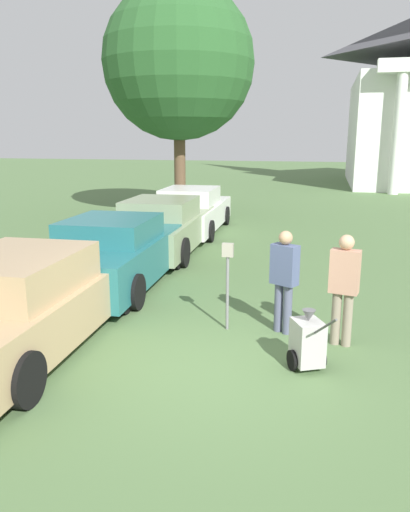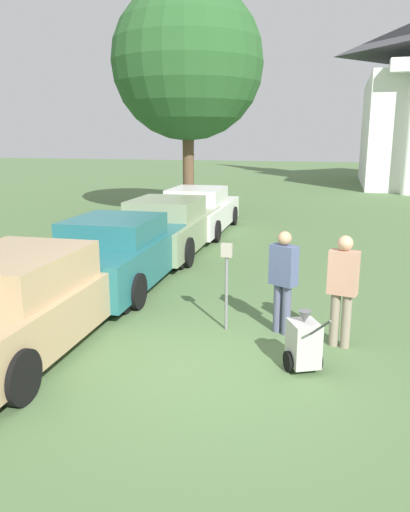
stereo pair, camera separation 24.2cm
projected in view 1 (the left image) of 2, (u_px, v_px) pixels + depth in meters
The scene contains 10 objects.
ground_plane at pixel (212, 369), 6.80m from camera, with size 120.00×120.00×0.00m, color #517042.
parked_car_tan at pixel (24, 303), 7.38m from camera, with size 2.16×5.26×1.47m.
parked_car_teal at pixel (115, 253), 10.53m from camera, with size 2.20×4.79×1.46m.
parked_car_sage at pixel (163, 227), 13.58m from camera, with size 2.22×5.07×1.47m.
parked_car_white at pixel (191, 212), 16.45m from camera, with size 2.15×5.05×1.47m.
parking_meter at pixel (228, 270), 7.98m from camera, with size 0.18×0.09×1.44m.
person_worker at pixel (284, 276), 7.86m from camera, with size 0.47×0.40×1.67m.
person_supervisor at pixel (344, 283), 7.37m from camera, with size 0.46×0.31×1.70m.
equipment_cart at pixel (307, 342), 6.72m from camera, with size 0.62×0.97×1.00m.
shade_tree at pixel (179, 63), 18.46m from camera, with size 5.65×5.65×8.58m.
Camera 1 is at (1.36, -6.10, 3.08)m, focal length 35.00 mm.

